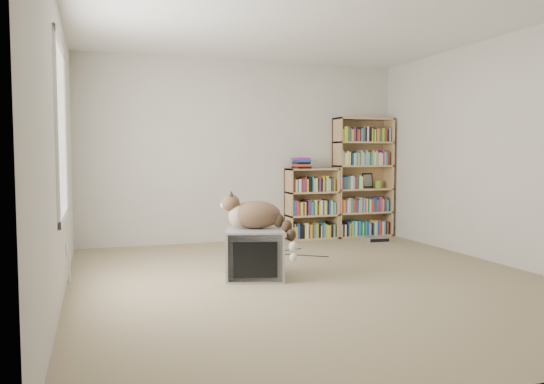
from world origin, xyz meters
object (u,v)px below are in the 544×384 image
object	(u,v)px
cat	(261,219)
bookcase_tall	(362,180)
bookcase_short	(311,206)
crt_tv	(255,254)
dvd_player	(375,239)

from	to	relation	value
cat	bookcase_tall	bearing A→B (deg)	59.08
bookcase_short	cat	bearing A→B (deg)	-124.07
bookcase_tall	cat	bearing A→B (deg)	-136.81
crt_tv	bookcase_short	bearing A→B (deg)	71.48
crt_tv	cat	xyz separation A→B (m)	(0.05, 0.00, 0.34)
crt_tv	bookcase_tall	bearing A→B (deg)	59.07
crt_tv	cat	bearing A→B (deg)	16.74
crt_tv	bookcase_short	xyz separation A→B (m)	(1.46, 2.08, 0.23)
cat	bookcase_tall	world-z (taller)	bookcase_tall
crt_tv	dvd_player	distance (m)	2.69
dvd_player	crt_tv	bearing A→B (deg)	-140.97
crt_tv	dvd_player	xyz separation A→B (m)	(2.19, 1.55, -0.20)
dvd_player	cat	bearing A→B (deg)	-140.29
crt_tv	bookcase_short	size ratio (longest dim) A/B	0.66
bookcase_short	crt_tv	bearing A→B (deg)	-125.09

